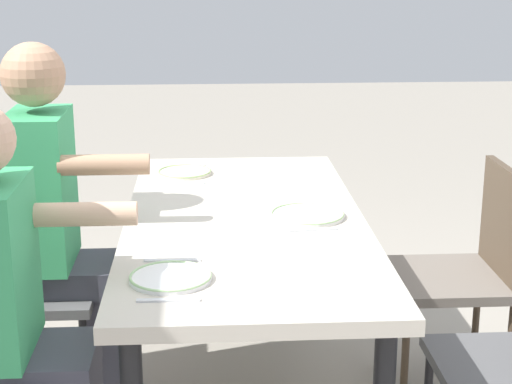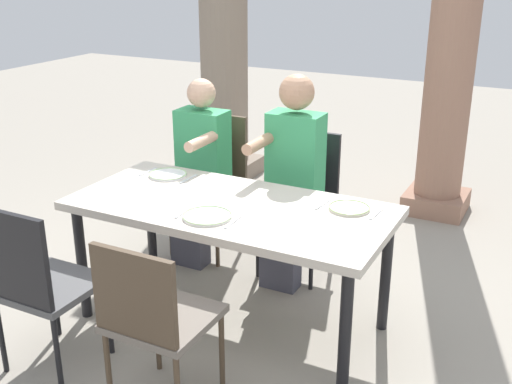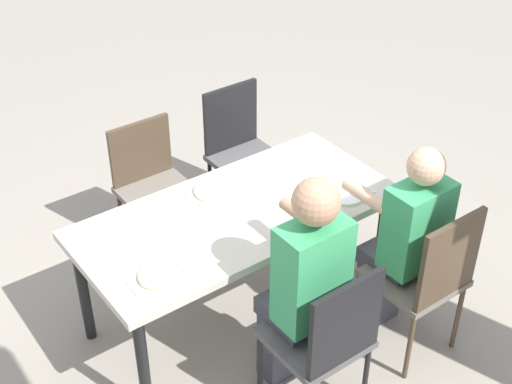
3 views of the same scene
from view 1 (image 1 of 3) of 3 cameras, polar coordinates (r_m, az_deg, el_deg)
name	(u,v)px [view 1 (image 1 of 3)]	position (r m, az deg, el deg)	size (l,w,h in m)	color
dining_table	(245,236)	(2.96, -0.76, -3.01)	(1.76, 0.83, 0.74)	beige
chair_mid_north	(11,271)	(3.16, -16.30, -5.17)	(0.44, 0.44, 0.93)	#4F4F50
chair_mid_south	(468,264)	(3.22, 14.20, -4.77)	(0.44, 0.44, 0.88)	#6A6158
diner_woman_green	(20,313)	(2.44, -15.73, -7.89)	(0.35, 0.49, 1.26)	#3F3F4C
diner_man_white	(61,218)	(3.05, -13.12, -1.73)	(0.35, 0.50, 1.35)	#3F3F4C
plate_0	(171,277)	(2.39, -5.82, -5.77)	(0.23, 0.23, 0.02)	white
fork_0	(168,300)	(2.26, -5.96, -7.31)	(0.02, 0.17, 0.01)	silver
spoon_0	(173,260)	(2.54, -5.68, -4.64)	(0.02, 0.17, 0.01)	silver
plate_1	(308,215)	(2.94, 3.52, -1.54)	(0.26, 0.26, 0.02)	white
fork_1	(313,230)	(2.80, 3.88, -2.57)	(0.02, 0.17, 0.01)	silver
spoon_1	(303,204)	(3.08, 3.18, -0.81)	(0.02, 0.17, 0.01)	silver
plate_2	(185,172)	(3.51, -4.87, 1.35)	(0.22, 0.22, 0.02)	silver
fork_2	(184,183)	(3.37, -4.93, 0.62)	(0.02, 0.17, 0.01)	silver
spoon_2	(185,165)	(3.66, -4.82, 1.86)	(0.02, 0.17, 0.01)	silver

